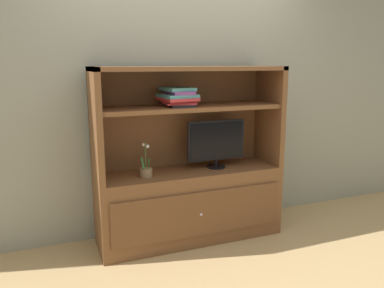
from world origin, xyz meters
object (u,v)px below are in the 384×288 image
object	(u,v)px
magazine_stack	(178,97)
media_console	(190,186)
potted_plant	(146,170)
tv_monitor	(216,142)

from	to	relation	value
magazine_stack	media_console	bearing A→B (deg)	4.25
potted_plant	media_console	bearing A→B (deg)	7.49
media_console	magazine_stack	bearing A→B (deg)	-175.75
media_console	tv_monitor	distance (m)	0.47
magazine_stack	tv_monitor	bearing A→B (deg)	0.03
media_console	potted_plant	distance (m)	0.47
potted_plant	magazine_stack	bearing A→B (deg)	8.66
tv_monitor	potted_plant	distance (m)	0.70
media_console	potted_plant	xyz separation A→B (m)	(-0.42, -0.05, 0.20)
media_console	magazine_stack	xyz separation A→B (m)	(-0.11, -0.01, 0.81)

